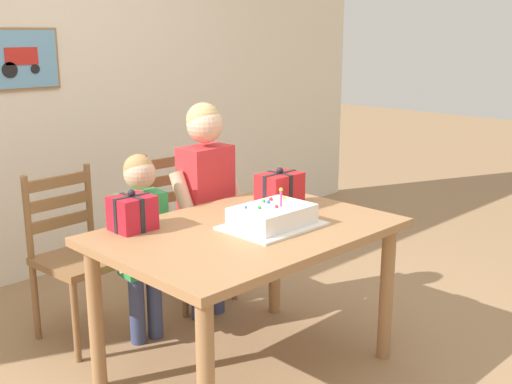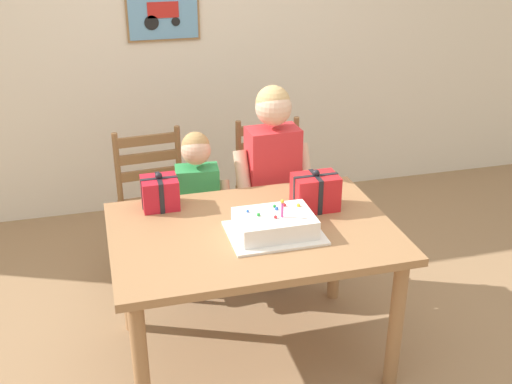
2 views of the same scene
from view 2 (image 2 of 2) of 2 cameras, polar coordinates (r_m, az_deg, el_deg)
ground_plane at (r=3.45m, az=-0.27°, el=-14.34°), size 20.00×20.00×0.00m
back_wall at (r=4.68m, az=-6.61°, el=13.93°), size 6.40×0.11×2.60m
dining_table at (r=3.08m, az=-0.29°, el=-4.98°), size 1.36×0.94×0.75m
birthday_cake at (r=2.97m, az=1.70°, el=-2.99°), size 0.44×0.34×0.19m
gift_box_red_large at (r=3.21m, az=5.38°, el=0.00°), size 0.23×0.16×0.22m
gift_box_beside_cake at (r=3.25m, az=-8.67°, el=-0.05°), size 0.19×0.17×0.19m
chair_left at (r=3.93m, az=-9.06°, el=-1.33°), size 0.45×0.45×0.92m
chair_right at (r=4.05m, az=1.48°, el=-0.14°), size 0.44×0.44×0.92m
child_older at (r=3.64m, az=1.53°, el=2.03°), size 0.46×0.27×1.26m
child_younger at (r=3.61m, az=-5.25°, el=-0.74°), size 0.39×0.23×1.03m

